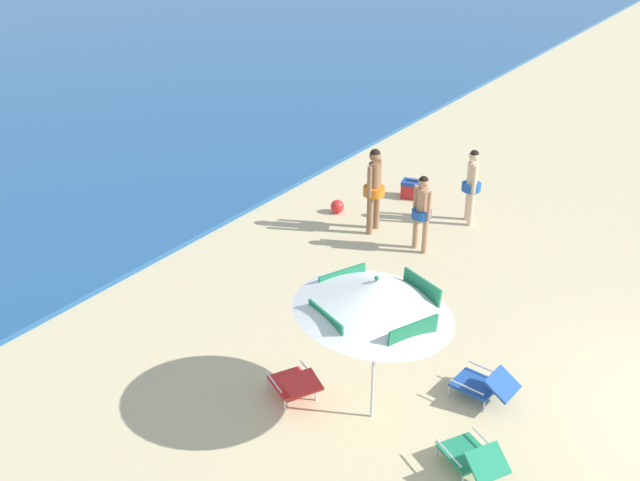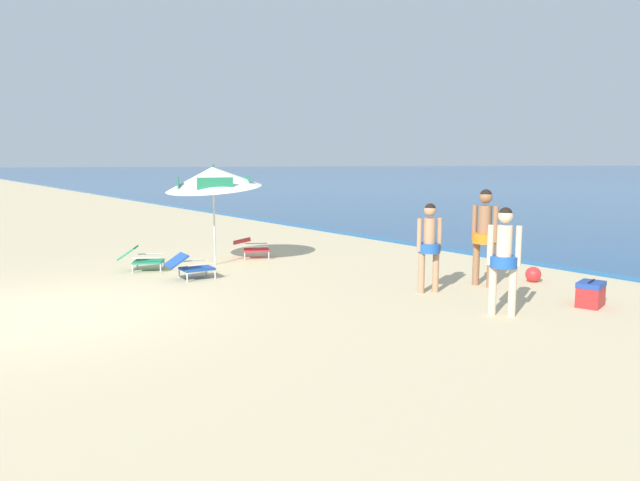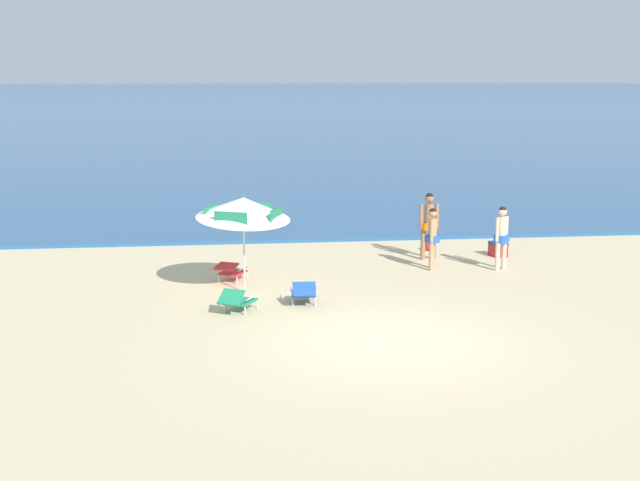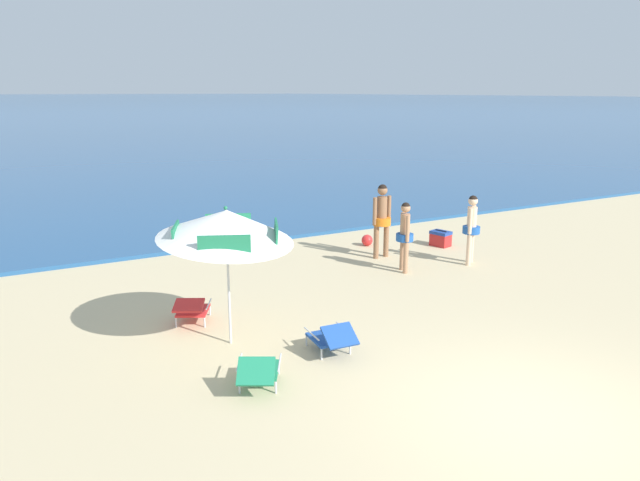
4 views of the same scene
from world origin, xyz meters
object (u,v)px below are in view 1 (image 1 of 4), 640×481
beach_umbrella_striped_main (376,297)px  person_standing_beside (374,185)px  lounge_chair_facing_sea (473,457)px  lounge_chair_beside_umbrella (485,384)px  beach_ball (337,206)px  cooler_box (413,189)px  person_standing_near_shore (472,181)px  lounge_chair_under_umbrella (295,383)px  person_wading_in (422,208)px

beach_umbrella_striped_main → person_standing_beside: (5.04, 3.05, -0.91)m
lounge_chair_facing_sea → person_standing_beside: person_standing_beside is taller
lounge_chair_beside_umbrella → beach_ball: lounge_chair_beside_umbrella is taller
cooler_box → person_standing_near_shore: bearing=-106.5°
person_standing_near_shore → lounge_chair_under_umbrella: bearing=-175.9°
lounge_chair_facing_sea → cooler_box: 8.69m
person_standing_beside → beach_ball: 1.46m
beach_umbrella_striped_main → beach_ball: size_ratio=9.57×
lounge_chair_beside_umbrella → person_standing_beside: bearing=47.7°
person_standing_near_shore → lounge_chair_facing_sea: bearing=-154.6°
lounge_chair_facing_sea → beach_ball: bearing=46.1°
lounge_chair_under_umbrella → person_wading_in: size_ratio=0.63×
lounge_chair_beside_umbrella → beach_ball: size_ratio=3.14×
person_standing_near_shore → beach_ball: person_standing_near_shore is taller
lounge_chair_facing_sea → lounge_chair_under_umbrella: bearing=92.2°
lounge_chair_beside_umbrella → person_standing_near_shore: (5.32, 2.72, 0.67)m
lounge_chair_facing_sea → person_wading_in: bearing=34.5°
beach_umbrella_striped_main → beach_ball: (5.36, 4.15, -1.81)m
person_standing_beside → person_wading_in: size_ratio=1.14×
person_standing_near_shore → person_standing_beside: (-1.52, 1.46, 0.10)m
lounge_chair_facing_sea → cooler_box: bearing=33.7°
lounge_chair_under_umbrella → cooler_box: size_ratio=1.74×
person_standing_beside → beach_ball: size_ratio=6.09×
lounge_chair_facing_sea → cooler_box: size_ratio=1.82×
lounge_chair_under_umbrella → lounge_chair_facing_sea: lounge_chair_facing_sea is taller
lounge_chair_under_umbrella → beach_umbrella_striped_main: bearing=-74.6°
beach_umbrella_striped_main → lounge_chair_facing_sea: (-0.20, -1.61, -1.69)m
person_standing_near_shore → person_wading_in: bearing=172.0°
lounge_chair_facing_sea → cooler_box: (7.23, 4.82, -0.07)m
lounge_chair_under_umbrella → lounge_chair_beside_umbrella: lounge_chair_beside_umbrella is taller
lounge_chair_facing_sea → beach_ball: (5.55, 5.76, -0.12)m
lounge_chair_under_umbrella → person_standing_near_shore: bearing=4.1°
lounge_chair_beside_umbrella → cooler_box: (5.79, 4.33, -0.07)m
lounge_chair_facing_sea → person_standing_beside: 7.05m
lounge_chair_beside_umbrella → lounge_chair_facing_sea: 1.52m
lounge_chair_beside_umbrella → person_wading_in: size_ratio=0.59×
beach_umbrella_striped_main → lounge_chair_beside_umbrella: beach_umbrella_striped_main is taller
lounge_chair_beside_umbrella → person_standing_beside: 5.70m
person_standing_near_shore → beach_ball: bearing=115.1°
person_wading_in → cooler_box: (2.22, 1.37, -0.71)m
person_wading_in → beach_ball: person_wading_in is taller
person_standing_near_shore → person_wading_in: 1.75m
lounge_chair_under_umbrella → lounge_chair_beside_umbrella: (1.54, -2.23, -0.01)m
lounge_chair_under_umbrella → beach_ball: size_ratio=3.34×
lounge_chair_under_umbrella → beach_ball: (5.66, 3.05, -0.13)m
lounge_chair_under_umbrella → lounge_chair_beside_umbrella: bearing=-55.3°
lounge_chair_under_umbrella → cooler_box: bearing=16.0°
lounge_chair_facing_sea → person_wading_in: 6.12m
lounge_chair_facing_sea → beach_umbrella_striped_main: bearing=83.0°
lounge_chair_facing_sea → person_standing_near_shore: size_ratio=0.63×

